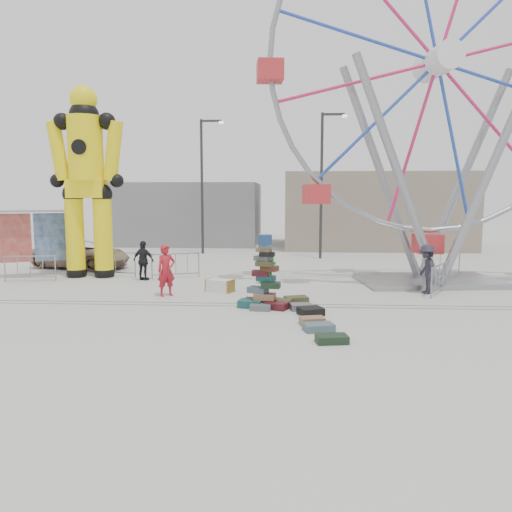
# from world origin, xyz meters

# --- Properties ---
(ground) EXTENTS (90.00, 90.00, 0.00)m
(ground) POSITION_xyz_m (0.00, 0.00, 0.00)
(ground) COLOR #9E9E99
(ground) RESTS_ON ground
(track_line_near) EXTENTS (40.00, 0.04, 0.01)m
(track_line_near) POSITION_xyz_m (0.00, 0.60, 0.00)
(track_line_near) COLOR #47443F
(track_line_near) RESTS_ON ground
(track_line_far) EXTENTS (40.00, 0.04, 0.01)m
(track_line_far) POSITION_xyz_m (0.00, 1.00, 0.00)
(track_line_far) COLOR #47443F
(track_line_far) RESTS_ON ground
(building_right) EXTENTS (12.00, 8.00, 5.00)m
(building_right) POSITION_xyz_m (7.00, 20.00, 2.50)
(building_right) COLOR gray
(building_right) RESTS_ON ground
(building_left) EXTENTS (10.00, 8.00, 4.40)m
(building_left) POSITION_xyz_m (-6.00, 22.00, 2.20)
(building_left) COLOR gray
(building_left) RESTS_ON ground
(lamp_post_right) EXTENTS (1.41, 0.25, 8.00)m
(lamp_post_right) POSITION_xyz_m (3.09, 13.00, 4.48)
(lamp_post_right) COLOR #2D2D30
(lamp_post_right) RESTS_ON ground
(lamp_post_left) EXTENTS (1.41, 0.25, 8.00)m
(lamp_post_left) POSITION_xyz_m (-3.91, 15.00, 4.48)
(lamp_post_left) COLOR #2D2D30
(lamp_post_left) RESTS_ON ground
(suitcase_tower) EXTENTS (1.75, 1.46, 2.31)m
(suitcase_tower) POSITION_xyz_m (0.40, 0.55, 0.65)
(suitcase_tower) COLOR #1A4F4F
(suitcase_tower) RESTS_ON ground
(crash_test_dummy) EXTENTS (3.28, 1.46, 8.32)m
(crash_test_dummy) POSITION_xyz_m (-7.42, 5.97, 4.39)
(crash_test_dummy) COLOR black
(crash_test_dummy) RESTS_ON ground
(ferris_wheel) EXTENTS (13.04, 3.86, 15.21)m
(ferris_wheel) POSITION_xyz_m (6.82, 5.23, 7.49)
(ferris_wheel) COLOR gray
(ferris_wheel) RESTS_ON ground
(banner_scaffold) EXTENTS (3.91, 2.28, 2.89)m
(banner_scaffold) POSITION_xyz_m (-9.87, 5.88, 2.17)
(banner_scaffold) COLOR gray
(banner_scaffold) RESTS_ON ground
(steamer_trunk) EXTENTS (1.11, 0.90, 0.45)m
(steamer_trunk) POSITION_xyz_m (-1.35, 3.00, 0.23)
(steamer_trunk) COLOR silver
(steamer_trunk) RESTS_ON ground
(row_case_0) EXTENTS (0.85, 0.68, 0.23)m
(row_case_0) POSITION_xyz_m (1.41, 1.16, 0.11)
(row_case_0) COLOR #3D3F1F
(row_case_0) RESTS_ON ground
(row_case_1) EXTENTS (0.71, 0.58, 0.20)m
(row_case_1) POSITION_xyz_m (1.55, 0.20, 0.10)
(row_case_1) COLOR slate
(row_case_1) RESTS_ON ground
(row_case_2) EXTENTS (0.86, 0.78, 0.23)m
(row_case_2) POSITION_xyz_m (1.81, -0.43, 0.11)
(row_case_2) COLOR black
(row_case_2) RESTS_ON ground
(row_case_3) EXTENTS (0.74, 0.56, 0.21)m
(row_case_3) POSITION_xyz_m (1.79, -1.55, 0.11)
(row_case_3) COLOR #91674A
(row_case_3) RESTS_ON ground
(row_case_4) EXTENTS (0.87, 0.69, 0.20)m
(row_case_4) POSITION_xyz_m (1.94, -2.18, 0.10)
(row_case_4) COLOR #4A626A
(row_case_4) RESTS_ON ground
(row_case_5) EXTENTS (0.82, 0.58, 0.20)m
(row_case_5) POSITION_xyz_m (2.18, -3.25, 0.10)
(row_case_5) COLOR #1A2F1D
(row_case_5) RESTS_ON ground
(barricade_dummy_a) EXTENTS (1.99, 0.44, 1.10)m
(barricade_dummy_a) POSITION_xyz_m (-9.45, 4.72, 0.55)
(barricade_dummy_a) COLOR gray
(barricade_dummy_a) RESTS_ON ground
(barricade_dummy_b) EXTENTS (1.95, 0.63, 1.10)m
(barricade_dummy_b) POSITION_xyz_m (-6.40, 6.25, 0.55)
(barricade_dummy_b) COLOR gray
(barricade_dummy_b) RESTS_ON ground
(barricade_dummy_c) EXTENTS (1.90, 0.82, 1.10)m
(barricade_dummy_c) POSITION_xyz_m (-3.64, 5.86, 0.55)
(barricade_dummy_c) COLOR gray
(barricade_dummy_c) RESTS_ON ground
(barricade_wheel_front) EXTENTS (1.11, 1.77, 1.10)m
(barricade_wheel_front) POSITION_xyz_m (6.56, 3.02, 0.55)
(barricade_wheel_front) COLOR gray
(barricade_wheel_front) RESTS_ON ground
(barricade_wheel_back) EXTENTS (1.19, 1.72, 1.10)m
(barricade_wheel_back) POSITION_xyz_m (8.00, 7.68, 0.55)
(barricade_wheel_back) COLOR gray
(barricade_wheel_back) RESTS_ON ground
(pedestrian_red) EXTENTS (0.79, 0.74, 1.82)m
(pedestrian_red) POSITION_xyz_m (-3.13, 2.11, 0.91)
(pedestrian_red) COLOR #A91822
(pedestrian_red) RESTS_ON ground
(pedestrian_green) EXTENTS (0.93, 0.84, 1.55)m
(pedestrian_green) POSITION_xyz_m (0.34, 4.70, 0.77)
(pedestrian_green) COLOR #19641B
(pedestrian_green) RESTS_ON ground
(pedestrian_black) EXTENTS (1.05, 0.67, 1.65)m
(pedestrian_black) POSITION_xyz_m (-4.85, 5.27, 0.83)
(pedestrian_black) COLOR black
(pedestrian_black) RESTS_ON ground
(pedestrian_grey) EXTENTS (0.67, 1.16, 1.78)m
(pedestrian_grey) POSITION_xyz_m (6.13, 3.11, 0.89)
(pedestrian_grey) COLOR #23222D
(pedestrian_grey) RESTS_ON ground
(parked_suv) EXTENTS (5.19, 3.37, 1.33)m
(parked_suv) POSITION_xyz_m (-8.91, 8.60, 0.66)
(parked_suv) COLOR #90785D
(parked_suv) RESTS_ON ground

